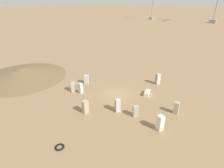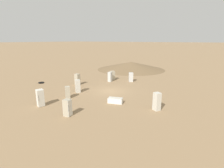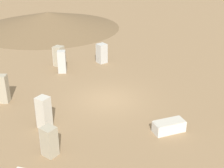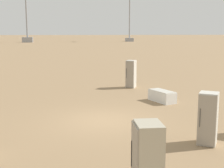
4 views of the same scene
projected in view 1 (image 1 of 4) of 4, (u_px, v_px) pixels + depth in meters
The scene contains 15 objects.
ground_plane at pixel (117, 94), 27.42m from camera, with size 1000.00×1000.00×0.00m, color #937551.
dirt_mound at pixel (23, 72), 33.30m from camera, with size 16.13×16.13×1.81m.
power_pylon_1 at pixel (217, 6), 107.23m from camera, with size 11.45×3.93×32.72m.
power_pylon_2 at pixel (152, 9), 129.52m from camera, with size 8.42×2.89×24.05m.
discarded_fridge_0 at pixel (176, 108), 22.59m from camera, with size 0.75×0.69×1.63m.
discarded_fridge_1 at pixel (147, 93), 27.26m from camera, with size 1.78×1.19×0.62m.
discarded_fridge_2 at pixel (86, 79), 30.75m from camera, with size 0.97×0.98×1.57m.
discarded_fridge_3 at pixel (158, 79), 30.50m from camera, with size 0.88×0.84×1.86m.
discarded_fridge_4 at pixel (118, 105), 22.97m from camera, with size 0.87×0.85×1.76m.
discarded_fridge_5 at pixel (85, 107), 22.66m from camera, with size 0.79×0.66×1.76m.
discarded_fridge_6 at pixel (136, 111), 22.05m from camera, with size 0.85×0.84×1.47m.
discarded_fridge_7 at pixel (81, 88), 27.55m from camera, with size 0.60×0.66×1.68m.
discarded_fridge_8 at pixel (160, 123), 19.66m from camera, with size 0.87×0.88×1.86m.
discarded_fridge_9 at pixel (73, 87), 28.09m from camera, with size 0.95×0.91×1.60m.
scrap_tire at pixel (60, 147), 17.53m from camera, with size 0.95×0.95×0.17m.
Camera 1 is at (18.75, 14.94, 13.43)m, focal length 28.00 mm.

